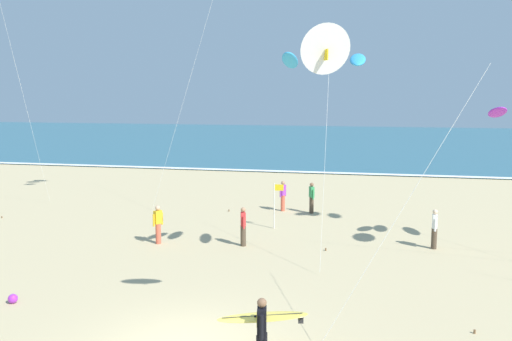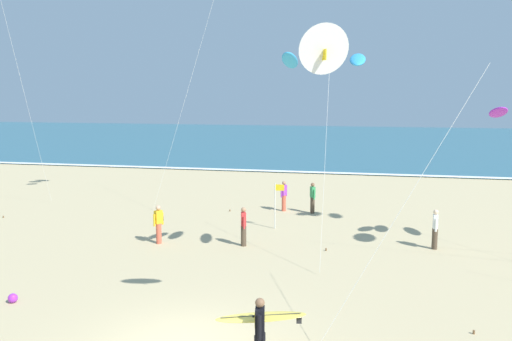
# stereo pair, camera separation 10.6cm
# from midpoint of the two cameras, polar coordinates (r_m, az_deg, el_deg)

# --- Properties ---
(ocean_water) EXTENTS (160.00, 60.00, 0.08)m
(ocean_water) POSITION_cam_midpoint_polar(r_m,az_deg,el_deg) (71.18, 8.86, 3.17)
(ocean_water) COLOR #2D6075
(ocean_water) RESTS_ON ground
(shoreline_foam) EXTENTS (160.00, 0.83, 0.01)m
(shoreline_foam) POSITION_cam_midpoint_polar(r_m,az_deg,el_deg) (41.75, 6.27, -0.18)
(shoreline_foam) COLOR white
(shoreline_foam) RESTS_ON ocean_water
(surfer_lead) EXTENTS (2.12, 1.08, 1.71)m
(surfer_lead) POSITION_cam_midpoint_polar(r_m,az_deg,el_deg) (12.40, 0.70, -15.88)
(surfer_lead) COLOR black
(surfer_lead) RESTS_ON ground
(kite_delta_ivory_near) EXTENTS (4.45, 2.23, 7.64)m
(kite_delta_ivory_near) POSITION_cam_midpoint_polar(r_m,az_deg,el_deg) (12.29, 7.44, 12.50)
(kite_delta_ivory_near) COLOR white
(kite_delta_ivory_near) RESTS_ON ground
(kite_arc_violet_far) EXTENTS (2.67, 3.64, 7.66)m
(kite_arc_violet_far) POSITION_cam_midpoint_polar(r_m,az_deg,el_deg) (17.73, 7.32, 11.90)
(kite_arc_violet_far) COLOR #2D99DB
(kite_arc_violet_far) RESTS_ON ground
(bystander_red_top) EXTENTS (0.28, 0.48, 1.59)m
(bystander_red_top) POSITION_cam_midpoint_polar(r_m,az_deg,el_deg) (21.75, -1.19, -5.91)
(bystander_red_top) COLOR #4C3D2D
(bystander_red_top) RESTS_ON ground
(bystander_green_top) EXTENTS (0.31, 0.45, 1.59)m
(bystander_green_top) POSITION_cam_midpoint_polar(r_m,az_deg,el_deg) (27.73, 6.11, -2.88)
(bystander_green_top) COLOR #4C3D2D
(bystander_green_top) RESTS_ON ground
(bystander_white_top) EXTENTS (0.22, 0.50, 1.59)m
(bystander_white_top) POSITION_cam_midpoint_polar(r_m,az_deg,el_deg) (22.47, 18.54, -5.88)
(bystander_white_top) COLOR #4C3D2D
(bystander_white_top) RESTS_ON ground
(bystander_yellow_top) EXTENTS (0.32, 0.44, 1.59)m
(bystander_yellow_top) POSITION_cam_midpoint_polar(r_m,az_deg,el_deg) (22.43, -10.13, -5.60)
(bystander_yellow_top) COLOR #D8593F
(bystander_yellow_top) RESTS_ON ground
(bystander_purple_top) EXTENTS (0.31, 0.45, 1.59)m
(bystander_purple_top) POSITION_cam_midpoint_polar(r_m,az_deg,el_deg) (28.15, 3.07, -2.68)
(bystander_purple_top) COLOR #D8593F
(bystander_purple_top) RESTS_ON ground
(lifeguard_flag) EXTENTS (0.44, 0.05, 2.10)m
(lifeguard_flag) POSITION_cam_midpoint_polar(r_m,az_deg,el_deg) (24.41, 2.27, -3.27)
(lifeguard_flag) COLOR silver
(lifeguard_flag) RESTS_ON ground
(beach_ball) EXTENTS (0.28, 0.28, 0.28)m
(beach_ball) POSITION_cam_midpoint_polar(r_m,az_deg,el_deg) (17.74, -24.15, -12.21)
(beach_ball) COLOR purple
(beach_ball) RESTS_ON ground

